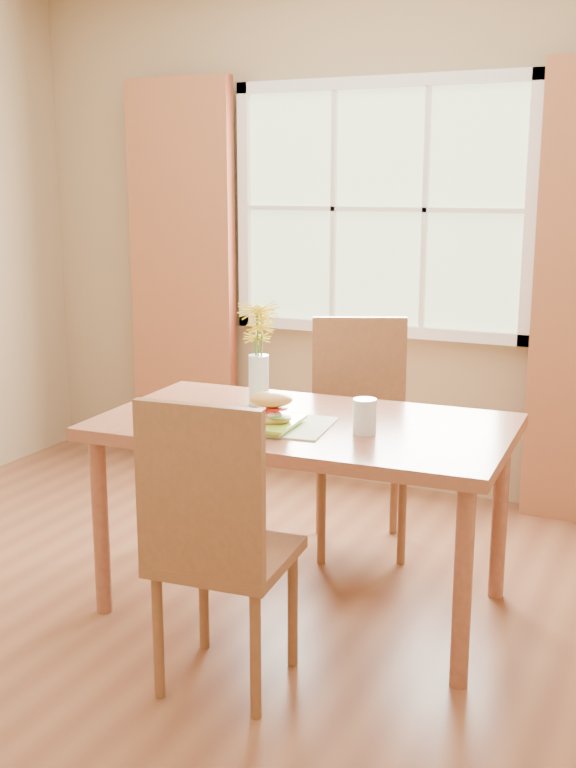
% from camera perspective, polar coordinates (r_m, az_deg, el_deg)
% --- Properties ---
extents(room, '(4.24, 3.84, 2.74)m').
position_cam_1_polar(room, '(3.08, -5.96, 7.27)').
color(room, brown).
rests_on(room, ground).
extents(window, '(1.62, 0.06, 1.32)m').
position_cam_1_polar(window, '(4.77, 5.82, 10.99)').
color(window, '#ADC292').
rests_on(window, room).
extents(curtain_left, '(0.65, 0.08, 2.20)m').
position_cam_1_polar(curtain_left, '(5.21, -6.73, 6.69)').
color(curtain_left, maroon).
rests_on(curtain_left, room).
extents(dining_table, '(1.58, 0.94, 0.75)m').
position_cam_1_polar(dining_table, '(3.43, 1.03, -3.60)').
color(dining_table, brown).
rests_on(dining_table, room).
extents(chair_near, '(0.45, 0.45, 1.00)m').
position_cam_1_polar(chair_near, '(2.87, -4.67, -9.62)').
color(chair_near, brown).
rests_on(chair_near, room).
extents(chair_far, '(0.57, 0.57, 1.04)m').
position_cam_1_polar(chair_far, '(4.10, 4.56, -2.45)').
color(chair_far, brown).
rests_on(chair_far, room).
extents(placemat, '(0.49, 0.38, 0.01)m').
position_cam_1_polar(placemat, '(3.35, -1.17, -2.56)').
color(placemat, beige).
rests_on(placemat, dining_table).
extents(plate, '(0.28, 0.28, 0.01)m').
position_cam_1_polar(plate, '(3.31, -1.68, -2.59)').
color(plate, '#90C230').
rests_on(plate, placemat).
extents(croissant_sandwich, '(0.19, 0.16, 0.12)m').
position_cam_1_polar(croissant_sandwich, '(3.28, -1.11, -1.56)').
color(croissant_sandwich, '#F6A353').
rests_on(croissant_sandwich, plate).
extents(water_glass, '(0.09, 0.09, 0.13)m').
position_cam_1_polar(water_glass, '(3.23, 4.88, -2.11)').
color(water_glass, silver).
rests_on(water_glass, dining_table).
extents(flower_vase, '(0.17, 0.17, 0.42)m').
position_cam_1_polar(flower_vase, '(3.60, -1.87, 2.76)').
color(flower_vase, silver).
rests_on(flower_vase, dining_table).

